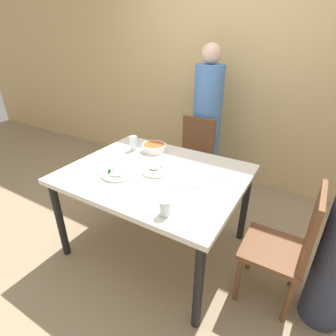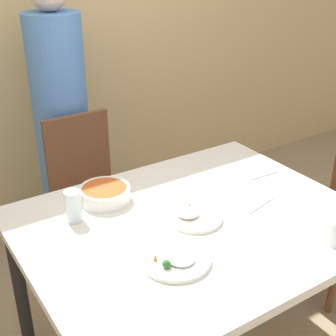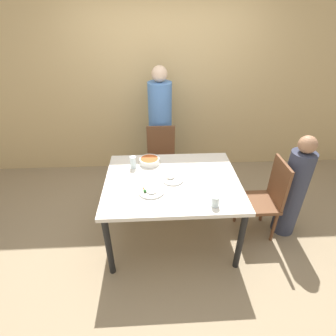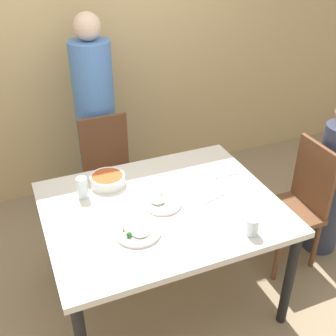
# 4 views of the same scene
# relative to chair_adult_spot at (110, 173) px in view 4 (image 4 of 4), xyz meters

# --- Properties ---
(ground_plane) EXTENTS (10.00, 10.00, 0.00)m
(ground_plane) POSITION_rel_chair_adult_spot_xyz_m (0.08, -0.89, -0.49)
(ground_plane) COLOR #998466
(wall_back) EXTENTS (10.00, 0.06, 2.70)m
(wall_back) POSITION_rel_chair_adult_spot_xyz_m (0.08, 0.71, 0.86)
(wall_back) COLOR tan
(wall_back) RESTS_ON ground_plane
(dining_table) EXTENTS (1.38, 1.10, 0.76)m
(dining_table) POSITION_rel_chair_adult_spot_xyz_m (0.08, -0.89, 0.19)
(dining_table) COLOR silver
(dining_table) RESTS_ON ground_plane
(chair_adult_spot) EXTENTS (0.40, 0.40, 0.93)m
(chair_adult_spot) POSITION_rel_chair_adult_spot_xyz_m (0.00, 0.00, 0.00)
(chair_adult_spot) COLOR brown
(chair_adult_spot) RESTS_ON ground_plane
(chair_child_spot) EXTENTS (0.40, 0.40, 0.93)m
(chair_child_spot) POSITION_rel_chair_adult_spot_xyz_m (1.12, -0.90, 0.00)
(chair_child_spot) COLOR brown
(chair_child_spot) RESTS_ON ground_plane
(person_adult) EXTENTS (0.32, 0.32, 1.66)m
(person_adult) POSITION_rel_chair_adult_spot_xyz_m (0.00, 0.33, 0.28)
(person_adult) COLOR #5184D1
(person_adult) RESTS_ON ground_plane
(person_child) EXTENTS (0.25, 0.25, 1.22)m
(person_child) POSITION_rel_chair_adult_spot_xyz_m (1.41, -0.90, 0.08)
(person_child) COLOR #33384C
(person_child) RESTS_ON ground_plane
(bowl_curry) EXTENTS (0.22, 0.22, 0.06)m
(bowl_curry) POSITION_rel_chair_adult_spot_xyz_m (-0.15, -0.55, 0.30)
(bowl_curry) COLOR white
(bowl_curry) RESTS_ON dining_table
(plate_rice_adult) EXTENTS (0.22, 0.22, 0.05)m
(plate_rice_adult) POSITION_rel_chair_adult_spot_xyz_m (0.09, -0.89, 0.28)
(plate_rice_adult) COLOR white
(plate_rice_adult) RESTS_ON dining_table
(plate_rice_child) EXTENTS (0.26, 0.26, 0.05)m
(plate_rice_child) POSITION_rel_chair_adult_spot_xyz_m (-0.13, -1.08, 0.28)
(plate_rice_child) COLOR white
(plate_rice_child) RESTS_ON dining_table
(glass_water_tall) EXTENTS (0.07, 0.07, 0.10)m
(glass_water_tall) POSITION_rel_chair_adult_spot_xyz_m (0.44, -1.32, 0.32)
(glass_water_tall) COLOR silver
(glass_water_tall) RESTS_ON dining_table
(glass_water_short) EXTENTS (0.07, 0.07, 0.14)m
(glass_water_short) POSITION_rel_chair_adult_spot_xyz_m (-0.33, -0.62, 0.33)
(glass_water_short) COLOR silver
(glass_water_short) RESTS_ON dining_table
(fork_steel) EXTENTS (0.18, 0.06, 0.01)m
(fork_steel) POSITION_rel_chair_adult_spot_xyz_m (0.40, -0.95, 0.27)
(fork_steel) COLOR silver
(fork_steel) RESTS_ON dining_table
(spoon_steel) EXTENTS (0.18, 0.03, 0.01)m
(spoon_steel) POSITION_rel_chair_adult_spot_xyz_m (0.61, -0.75, 0.27)
(spoon_steel) COLOR silver
(spoon_steel) RESTS_ON dining_table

